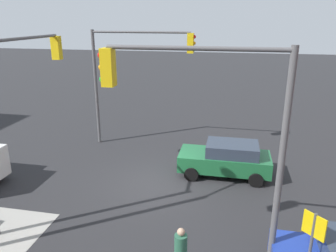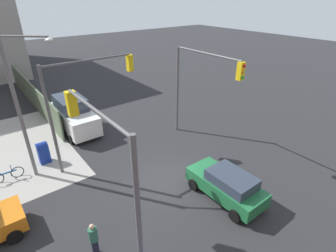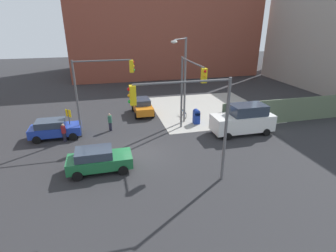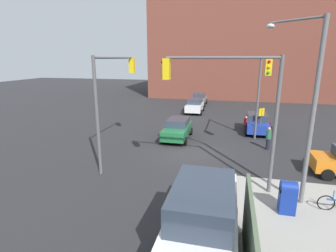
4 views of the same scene
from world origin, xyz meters
name	(u,v)px [view 1 (image 1 of 4)]	position (x,y,z in m)	size (l,w,h in m)	color
ground_plane	(155,185)	(0.00, 0.00, 0.00)	(120.00, 120.00, 0.00)	#28282B
traffic_signal_nw_corner	(210,119)	(-2.62, 4.50, 4.60)	(4.97, 0.36, 6.50)	#59595B
traffic_signal_se_corner	(132,65)	(2.31, -4.50, 4.65)	(5.72, 0.36, 6.50)	#59595B
traffic_signal_ne_corner	(17,90)	(4.50, 2.40, 4.63)	(0.36, 5.51, 6.50)	#59595B
warning_sign_two_way	(312,239)	(-5.40, 4.96, 1.64)	(0.48, 0.48, 2.40)	#4C4C4C
coupe_green	(226,158)	(-3.04, -1.62, 0.84)	(4.20, 2.02, 1.62)	#1E6638
pedestrian_crossing	(314,240)	(-5.80, 3.80, 0.80)	(0.36, 0.36, 1.56)	maroon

